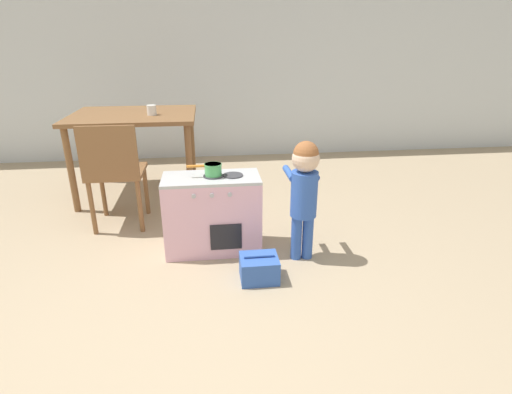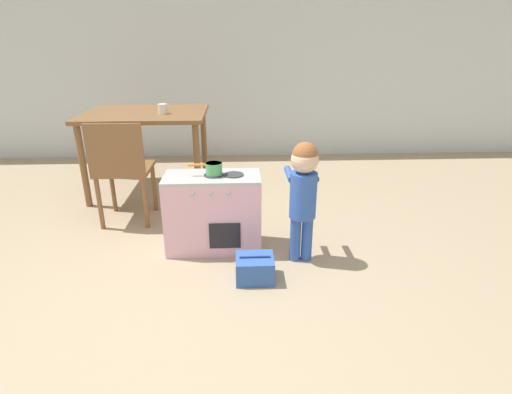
# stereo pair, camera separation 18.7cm
# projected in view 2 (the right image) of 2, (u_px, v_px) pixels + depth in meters

# --- Properties ---
(ground_plane) EXTENTS (16.00, 16.00, 0.00)m
(ground_plane) POSITION_uv_depth(u_px,v_px,m) (168.00, 347.00, 1.94)
(ground_plane) COLOR tan
(wall_back) EXTENTS (10.00, 0.06, 2.60)m
(wall_back) POSITION_uv_depth(u_px,v_px,m) (206.00, 48.00, 4.67)
(wall_back) COLOR silver
(wall_back) RESTS_ON ground_plane
(play_kitchen) EXTENTS (0.65, 0.33, 0.55)m
(play_kitchen) POSITION_uv_depth(u_px,v_px,m) (213.00, 212.00, 2.78)
(play_kitchen) COLOR #EAB2C6
(play_kitchen) RESTS_ON ground_plane
(toy_pot) EXTENTS (0.23, 0.12, 0.08)m
(toy_pot) POSITION_uv_depth(u_px,v_px,m) (213.00, 168.00, 2.66)
(toy_pot) COLOR #4CAD5B
(toy_pot) RESTS_ON play_kitchen
(child_figure) EXTENTS (0.20, 0.32, 0.81)m
(child_figure) POSITION_uv_depth(u_px,v_px,m) (303.00, 186.00, 2.52)
(child_figure) COLOR #335BB7
(child_figure) RESTS_ON ground_plane
(toy_basket) EXTENTS (0.23, 0.20, 0.17)m
(toy_basket) POSITION_uv_depth(u_px,v_px,m) (255.00, 268.00, 2.46)
(toy_basket) COLOR #335BB2
(toy_basket) RESTS_ON ground_plane
(dining_table) EXTENTS (1.10, 0.90, 0.77)m
(dining_table) POSITION_uv_depth(u_px,v_px,m) (147.00, 122.00, 3.72)
(dining_table) COLOR brown
(dining_table) RESTS_ON ground_plane
(dining_chair_near) EXTENTS (0.41, 0.41, 0.83)m
(dining_chair_near) POSITION_uv_depth(u_px,v_px,m) (122.00, 168.00, 3.09)
(dining_chair_near) COLOR brown
(dining_chair_near) RESTS_ON ground_plane
(cup_on_table) EXTENTS (0.08, 0.08, 0.09)m
(cup_on_table) POSITION_uv_depth(u_px,v_px,m) (163.00, 109.00, 3.58)
(cup_on_table) COLOR white
(cup_on_table) RESTS_ON dining_table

